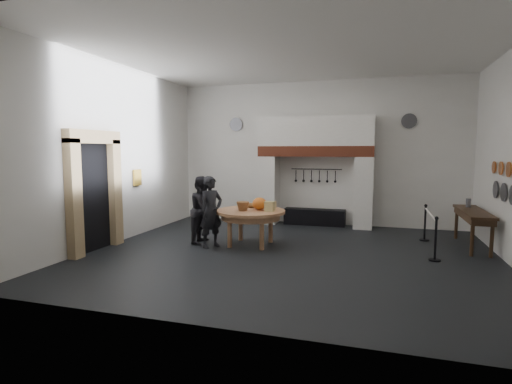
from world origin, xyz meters
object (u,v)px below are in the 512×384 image
(visitor_far, at_px, (203,210))
(barrier_post_far, at_px, (425,224))
(visitor_near, at_px, (211,212))
(iron_range, at_px, (315,217))
(barrier_post_near, at_px, (436,240))
(work_table, at_px, (251,211))
(side_table, at_px, (473,212))

(visitor_far, height_order, barrier_post_far, visitor_far)
(visitor_near, distance_m, barrier_post_far, 5.54)
(visitor_far, bearing_deg, visitor_near, -136.82)
(visitor_near, relative_size, visitor_far, 1.02)
(iron_range, height_order, barrier_post_near, barrier_post_near)
(work_table, relative_size, side_table, 0.78)
(iron_range, distance_m, visitor_near, 4.18)
(work_table, height_order, side_table, side_table)
(barrier_post_near, bearing_deg, visitor_near, -176.88)
(side_table, xyz_separation_m, barrier_post_near, (-1.02, -1.57, -0.42))
(visitor_far, distance_m, side_table, 6.61)
(work_table, distance_m, barrier_post_near, 4.22)
(barrier_post_near, height_order, barrier_post_far, same)
(visitor_far, relative_size, side_table, 0.77)
(barrier_post_near, xyz_separation_m, barrier_post_far, (0.00, 2.00, 0.00))
(side_table, relative_size, barrier_post_far, 2.44)
(visitor_near, bearing_deg, visitor_far, 76.16)
(iron_range, height_order, side_table, side_table)
(barrier_post_near, bearing_deg, iron_range, 132.44)
(visitor_near, bearing_deg, barrier_post_far, -34.52)
(visitor_far, height_order, side_table, visitor_far)
(work_table, height_order, visitor_far, visitor_far)
(visitor_far, bearing_deg, work_table, -86.92)
(visitor_far, distance_m, barrier_post_near, 5.45)
(visitor_near, xyz_separation_m, visitor_far, (-0.40, 0.40, -0.02))
(side_table, height_order, barrier_post_near, same)
(visitor_far, distance_m, barrier_post_far, 5.76)
(visitor_far, bearing_deg, barrier_post_near, -93.15)
(work_table, xyz_separation_m, barrier_post_near, (4.19, -0.23, -0.39))
(visitor_near, xyz_separation_m, barrier_post_far, (5.03, 2.27, -0.41))
(side_table, bearing_deg, visitor_far, -167.37)
(iron_range, bearing_deg, visitor_far, -125.98)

